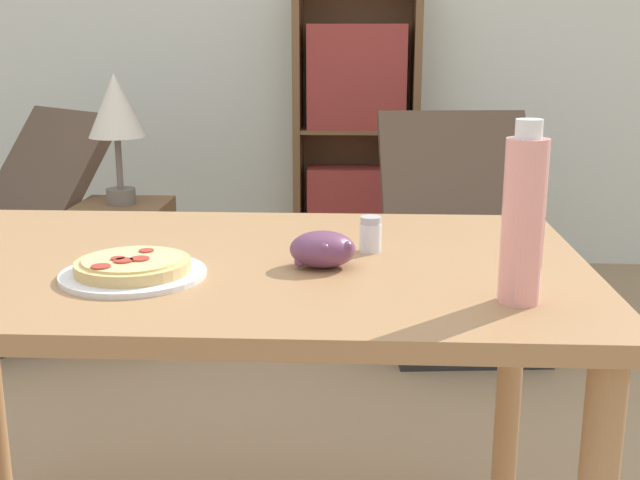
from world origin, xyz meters
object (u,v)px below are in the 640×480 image
Objects in this scene: pizza_on_plate at (133,269)px; grape_bunch at (323,249)px; lounge_chair_far at (462,270)px; drink_bottle at (523,218)px; side_table at (126,274)px; table_lamp at (116,112)px; lounge_chair_near at (11,261)px; bookshelf at (356,142)px; salt_shaker at (370,234)px.

grape_bunch is (0.33, 0.08, 0.02)m from pizza_on_plate.
lounge_chair_far is (0.47, 1.65, -0.52)m from grape_bunch.
drink_bottle reaches higher than side_table.
grape_bunch is 1.77m from table_lamp.
grape_bunch is 1.79m from lounge_chair_far.
pizza_on_plate is 0.29× the size of lounge_chair_far.
bookshelf is at bearing 73.94° from lounge_chair_near.
table_lamp reaches higher than pizza_on_plate.
lounge_chair_near reaches higher than grape_bunch.
drink_bottle reaches higher than grape_bunch.
pizza_on_plate is at bearing 170.95° from drink_bottle.
side_table is (-1.16, 1.73, -0.63)m from drink_bottle.
salt_shaker is 0.12× the size of side_table.
side_table is (-0.89, -1.09, -0.38)m from bookshelf.
lounge_chair_near is at bearing 131.88° from drink_bottle.
bookshelf is 1.45m from side_table.
lounge_chair_far is 1.46m from table_lamp.
pizza_on_plate is at bearing -72.54° from side_table.
drink_bottle is 2.58m from lounge_chair_near.
table_lamp is (-1.31, -0.10, 0.62)m from lounge_chair_far.
salt_shaker is at bearing 127.92° from drink_bottle.
bookshelf is at bearing 82.19° from pizza_on_plate.
grape_bunch is at bearing -61.56° from side_table.
lounge_chair_near is 1.74m from bookshelf.
drink_bottle reaches higher than lounge_chair_far.
grape_bunch is 0.25× the size of table_lamp.
lounge_chair_near is (-1.03, 1.76, -0.50)m from pizza_on_plate.
pizza_on_plate is 0.26× the size of lounge_chair_near.
lounge_chair_near is 1.83m from lounge_chair_far.
table_lamp reaches higher than salt_shaker.
drink_bottle is (0.64, -0.10, 0.12)m from pizza_on_plate.
table_lamp is (0.00, 0.00, 0.63)m from side_table.
drink_bottle is 4.14× the size of salt_shaker.
pizza_on_plate is 3.65× the size of salt_shaker.
lounge_chair_far is at bearing 85.12° from drink_bottle.
table_lamp reaches higher than lounge_chair_far.
drink_bottle is 1.94m from lounge_chair_far.
salt_shaker is (0.09, 0.11, 0.00)m from grape_bunch.
drink_bottle reaches higher than table_lamp.
lounge_chair_far is at bearing 4.30° from table_lamp.
table_lamp is (-0.51, 1.63, 0.12)m from pizza_on_plate.
pizza_on_plate is 1.78m from side_table.
lounge_chair_near is (-1.44, 1.57, -0.52)m from salt_shaker.
salt_shaker is at bearing 24.93° from pizza_on_plate.
bookshelf reaches higher than salt_shaker.
lounge_chair_far reaches higher than pizza_on_plate.
drink_bottle is 0.59× the size of table_lamp.
salt_shaker is at bearing -7.83° from lounge_chair_near.
lounge_chair_far is 1.80× the size of table_lamp.
drink_bottle reaches higher than salt_shaker.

